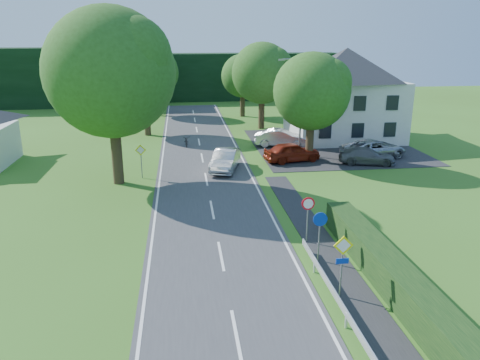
{
  "coord_description": "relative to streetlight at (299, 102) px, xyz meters",
  "views": [
    {
      "loc": [
        -1.58,
        -7.46,
        9.81
      ],
      "look_at": [
        1.67,
        18.27,
        1.69
      ],
      "focal_mm": 35.0,
      "sensor_mm": 36.0,
      "label": 1
    }
  ],
  "objects": [
    {
      "name": "sign_priority_left",
      "position": [
        -12.56,
        -5.02,
        -2.75
      ],
      "size": [
        0.78,
        0.09,
        2.44
      ],
      "color": "gray",
      "rests_on": "ground"
    },
    {
      "name": "parking_pad",
      "position": [
        3.94,
        3.0,
        -4.44
      ],
      "size": [
        14.0,
        16.0,
        0.04
      ],
      "primitive_type": "cube",
      "color": "black",
      "rests_on": "ground"
    },
    {
      "name": "line_centre",
      "position": [
        -8.06,
        -10.0,
        -4.42
      ],
      "size": [
        0.12,
        80.0,
        0.01
      ],
      "primitive_type": null,
      "color": "white",
      "rests_on": "road"
    },
    {
      "name": "line_edge_left",
      "position": [
        -11.31,
        -10.0,
        -4.42
      ],
      "size": [
        0.12,
        80.0,
        0.01
      ],
      "primitive_type": "cube",
      "color": "white",
      "rests_on": "road"
    },
    {
      "name": "parked_car_silver_a",
      "position": [
        -0.74,
        3.24,
        -3.64
      ],
      "size": [
        5.0,
        2.71,
        1.56
      ],
      "primitive_type": "imported",
      "rotation": [
        0.0,
        0.0,
        1.34
      ],
      "color": "#B6B5BB",
      "rests_on": "parking_pad"
    },
    {
      "name": "sign_speed_limit",
      "position": [
        -3.76,
        -17.03,
        -2.7
      ],
      "size": [
        0.64,
        0.11,
        2.37
      ],
      "color": "gray",
      "rests_on": "ground"
    },
    {
      "name": "tree_main",
      "position": [
        -14.06,
        -6.0,
        1.36
      ],
      "size": [
        9.4,
        9.4,
        11.64
      ],
      "primitive_type": null,
      "color": "#274D17",
      "rests_on": "ground"
    },
    {
      "name": "house_white",
      "position": [
        5.94,
        6.0,
        -0.06
      ],
      "size": [
        10.6,
        8.4,
        8.6
      ],
      "color": "silver",
      "rests_on": "ground"
    },
    {
      "name": "parked_car_silver_b",
      "position": [
        5.97,
        -1.71,
        -3.67
      ],
      "size": [
        5.91,
        3.84,
        1.51
      ],
      "primitive_type": "imported",
      "rotation": [
        0.0,
        0.0,
        1.83
      ],
      "color": "#ADADB4",
      "rests_on": "parking_pad"
    },
    {
      "name": "sign_roundabout",
      "position": [
        -3.76,
        -19.02,
        -2.79
      ],
      "size": [
        0.64,
        0.08,
        2.37
      ],
      "color": "gray",
      "rests_on": "ground"
    },
    {
      "name": "tree_right_mid",
      "position": [
        0.44,
        -2.0,
        -0.17
      ],
      "size": [
        7.0,
        7.0,
        8.58
      ],
      "primitive_type": null,
      "color": "#274D17",
      "rests_on": "ground"
    },
    {
      "name": "parked_car_red",
      "position": [
        -0.97,
        -2.01,
        -3.65
      ],
      "size": [
        4.81,
        2.74,
        1.54
      ],
      "primitive_type": "imported",
      "rotation": [
        0.0,
        0.0,
        1.79
      ],
      "color": "maroon",
      "rests_on": "parking_pad"
    },
    {
      "name": "tree_right_far",
      "position": [
        -1.06,
        12.0,
        0.08
      ],
      "size": [
        7.4,
        7.4,
        9.09
      ],
      "primitive_type": null,
      "color": "#274D17",
      "rests_on": "ground"
    },
    {
      "name": "tree_left_far",
      "position": [
        -13.06,
        10.0,
        -0.17
      ],
      "size": [
        7.0,
        7.0,
        8.58
      ],
      "primitive_type": null,
      "color": "#274D17",
      "rests_on": "ground"
    },
    {
      "name": "motorcycle",
      "position": [
        -9.26,
        4.44,
        -3.96
      ],
      "size": [
        0.66,
        1.79,
        0.93
      ],
      "primitive_type": "imported",
      "rotation": [
        0.0,
        0.0,
        0.02
      ],
      "color": "black",
      "rests_on": "road"
    },
    {
      "name": "moving_car",
      "position": [
        -6.5,
        -3.81,
        -3.65
      ],
      "size": [
        2.84,
        4.96,
        1.54
      ],
      "primitive_type": "imported",
      "rotation": [
        0.0,
        0.0,
        -0.27
      ],
      "color": "#ACADB1",
      "rests_on": "road"
    },
    {
      "name": "tree_left_back",
      "position": [
        -12.56,
        22.0,
        -0.43
      ],
      "size": [
        6.6,
        6.6,
        8.07
      ],
      "primitive_type": null,
      "color": "#274D17",
      "rests_on": "ground"
    },
    {
      "name": "road",
      "position": [
        -8.06,
        -10.0,
        -4.44
      ],
      "size": [
        7.0,
        80.0,
        0.04
      ],
      "primitive_type": "cube",
      "color": "#3A3B3D",
      "rests_on": "ground"
    },
    {
      "name": "parasol",
      "position": [
        1.64,
        4.87,
        -3.35
      ],
      "size": [
        2.73,
        2.77,
        2.14
      ],
      "primitive_type": "imported",
      "rotation": [
        0.0,
        0.0,
        -0.19
      ],
      "color": "red",
      "rests_on": "parking_pad"
    },
    {
      "name": "tree_right_back",
      "position": [
        -2.06,
        20.0,
        -0.68
      ],
      "size": [
        6.2,
        6.2,
        7.56
      ],
      "primitive_type": null,
      "color": "#274D17",
      "rests_on": "ground"
    },
    {
      "name": "line_edge_right",
      "position": [
        -4.81,
        -10.0,
        -4.42
      ],
      "size": [
        0.12,
        80.0,
        0.01
      ],
      "primitive_type": "cube",
      "color": "white",
      "rests_on": "road"
    },
    {
      "name": "sign_priority_right",
      "position": [
        -3.76,
        -22.02,
        -2.67
      ],
      "size": [
        0.78,
        0.09,
        2.59
      ],
      "color": "gray",
      "rests_on": "ground"
    },
    {
      "name": "parked_car_grey",
      "position": [
        4.69,
        -3.5,
        -3.79
      ],
      "size": [
        4.67,
        2.86,
        1.26
      ],
      "primitive_type": "imported",
      "rotation": [
        0.0,
        0.0,
        1.3
      ],
      "color": "#54555A",
      "rests_on": "parking_pad"
    },
    {
      "name": "treeline_right",
      "position": [
        -0.06,
        36.0,
        -0.96
      ],
      "size": [
        30.0,
        5.0,
        7.0
      ],
      "primitive_type": "cube",
      "color": "black",
      "rests_on": "ground"
    },
    {
      "name": "streetlight",
      "position": [
        0.0,
        0.0,
        0.0
      ],
      "size": [
        2.03,
        0.18,
        8.0
      ],
      "color": "gray",
      "rests_on": "ground"
    }
  ]
}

